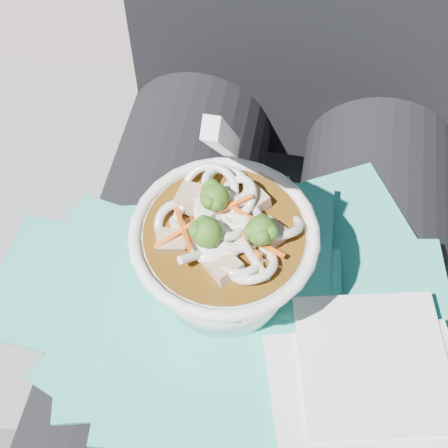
% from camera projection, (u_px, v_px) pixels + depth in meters
% --- Properties ---
extents(stone_ledge, '(1.03, 0.57, 0.48)m').
position_uv_depth(stone_ledge, '(263.00, 321.00, 0.93)').
color(stone_ledge, slate).
rests_on(stone_ledge, ground).
extents(lap, '(0.36, 0.48, 0.16)m').
position_uv_depth(lap, '(258.00, 323.00, 0.58)').
color(lap, black).
rests_on(lap, stone_ledge).
extents(person_body, '(0.34, 0.94, 1.03)m').
position_uv_depth(person_body, '(273.00, 230.00, 0.61)').
color(person_body, black).
rests_on(person_body, ground).
extents(plastic_bag, '(0.39, 0.31, 0.02)m').
position_uv_depth(plastic_bag, '(228.00, 306.00, 0.49)').
color(plastic_bag, teal).
rests_on(plastic_bag, lap).
extents(napkins, '(0.17, 0.19, 0.01)m').
position_uv_depth(napkins, '(374.00, 402.00, 0.43)').
color(napkins, silver).
rests_on(napkins, plastic_bag).
extents(udon_bowl, '(0.15, 0.15, 0.18)m').
position_uv_depth(udon_bowl, '(224.00, 249.00, 0.45)').
color(udon_bowl, white).
rests_on(udon_bowl, plastic_bag).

